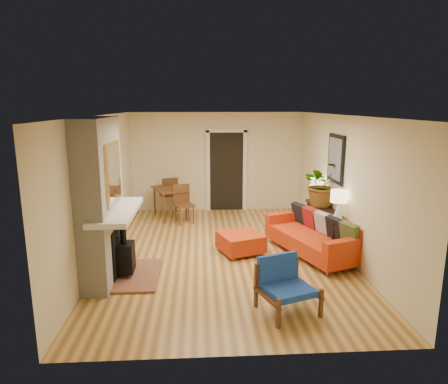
{
  "coord_description": "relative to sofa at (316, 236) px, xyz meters",
  "views": [
    {
      "loc": [
        -0.46,
        -7.25,
        2.79
      ],
      "look_at": [
        0.0,
        0.2,
        1.15
      ],
      "focal_mm": 32.0,
      "sensor_mm": 36.0,
      "label": 1
    }
  ],
  "objects": [
    {
      "name": "room_shell",
      "position": [
        -1.12,
        2.79,
        0.89
      ],
      "size": [
        6.5,
        6.5,
        6.5
      ],
      "color": "#D8A653",
      "rests_on": "ground"
    },
    {
      "name": "fireplace",
      "position": [
        -3.73,
        -0.84,
        0.89
      ],
      "size": [
        1.09,
        1.68,
        2.6
      ],
      "color": "white",
      "rests_on": "ground"
    },
    {
      "name": "sofa",
      "position": [
        0.0,
        0.0,
        0.0
      ],
      "size": [
        1.53,
        2.23,
        0.81
      ],
      "color": "silver",
      "rests_on": "ground"
    },
    {
      "name": "ottoman",
      "position": [
        -1.42,
        0.13,
        -0.13
      ],
      "size": [
        0.96,
        0.96,
        0.38
      ],
      "color": "silver",
      "rests_on": "ground"
    },
    {
      "name": "blue_chair",
      "position": [
        -1.04,
        -2.05,
        0.04
      ],
      "size": [
        0.9,
        0.89,
        0.74
      ],
      "color": "brown",
      "rests_on": "ground"
    },
    {
      "name": "dining_table",
      "position": [
        -2.87,
        2.72,
        0.25
      ],
      "size": [
        1.15,
        1.74,
        0.92
      ],
      "color": "brown",
      "rests_on": "ground"
    },
    {
      "name": "console_table",
      "position": [
        0.34,
        0.52,
        0.22
      ],
      "size": [
        0.34,
        1.85,
        0.72
      ],
      "color": "black",
      "rests_on": "ground"
    },
    {
      "name": "lamp_near",
      "position": [
        0.34,
        -0.15,
        0.71
      ],
      "size": [
        0.3,
        0.3,
        0.54
      ],
      "color": "white",
      "rests_on": "console_table"
    },
    {
      "name": "lamp_far",
      "position": [
        0.34,
        1.21,
        0.71
      ],
      "size": [
        0.3,
        0.3,
        0.54
      ],
      "color": "white",
      "rests_on": "console_table"
    },
    {
      "name": "houseplant",
      "position": [
        0.33,
        0.8,
        0.84
      ],
      "size": [
        1.0,
        0.92,
        0.95
      ],
      "primitive_type": "imported",
      "rotation": [
        0.0,
        0.0,
        0.24
      ],
      "color": "#1E5919",
      "rests_on": "console_table"
    }
  ]
}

